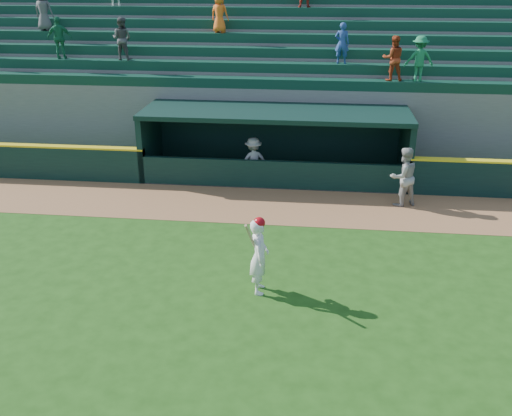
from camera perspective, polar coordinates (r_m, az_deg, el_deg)
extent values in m
plane|color=#1D4812|center=(13.96, -0.74, -7.47)|extent=(120.00, 120.00, 0.00)
cube|color=#8E5F39|center=(18.33, 1.16, 0.25)|extent=(40.00, 3.00, 0.01)
imported|color=#9B9B96|center=(18.65, 14.53, 3.05)|extent=(1.16, 1.06, 1.92)
imported|color=#A4A49F|center=(20.08, -0.26, 4.79)|extent=(1.21, 0.95, 1.64)
cube|color=slate|center=(20.92, 1.88, 3.21)|extent=(9.00, 2.60, 0.04)
cube|color=black|center=(21.41, -10.52, 6.48)|extent=(0.20, 2.60, 2.30)
cube|color=black|center=(20.74, 14.75, 5.57)|extent=(0.20, 2.60, 2.30)
cube|color=black|center=(21.82, 2.20, 7.15)|extent=(9.40, 0.20, 2.30)
cube|color=black|center=(20.25, 1.97, 9.51)|extent=(9.40, 2.80, 0.16)
cube|color=black|center=(19.62, 1.60, 3.35)|extent=(9.00, 0.16, 1.00)
cube|color=brown|center=(21.60, 2.06, 4.50)|extent=(8.40, 0.45, 0.10)
cube|color=slate|center=(22.24, 2.32, 8.27)|extent=(34.00, 0.85, 2.91)
cube|color=#0F3828|center=(21.77, 2.36, 12.36)|extent=(34.00, 0.60, 0.36)
cube|color=slate|center=(23.01, 2.49, 9.34)|extent=(34.00, 0.85, 3.36)
cube|color=#0F3828|center=(22.53, 2.55, 13.87)|extent=(34.00, 0.60, 0.36)
cube|color=slate|center=(23.79, 2.65, 10.34)|extent=(34.00, 0.85, 3.81)
cube|color=#0F3828|center=(23.31, 2.72, 15.29)|extent=(34.00, 0.60, 0.36)
cube|color=slate|center=(24.57, 2.80, 11.28)|extent=(34.00, 0.85, 4.26)
cube|color=#0F3828|center=(24.10, 2.89, 16.61)|extent=(34.00, 0.60, 0.36)
cube|color=slate|center=(25.36, 2.94, 12.16)|extent=(34.00, 0.85, 4.71)
cube|color=#0F3828|center=(24.90, 3.04, 17.85)|extent=(34.00, 0.60, 0.36)
cube|color=slate|center=(26.15, 3.08, 12.98)|extent=(34.00, 0.85, 5.16)
cube|color=#0F3828|center=(25.71, 3.19, 19.01)|extent=(34.00, 0.60, 0.36)
cube|color=slate|center=(26.96, 3.20, 13.76)|extent=(34.00, 0.85, 5.61)
cube|color=#0F3828|center=(26.53, 3.34, 20.10)|extent=(34.00, 0.60, 0.36)
cube|color=slate|center=(27.52, 3.28, 13.94)|extent=(34.50, 0.30, 5.61)
imported|color=orange|center=(24.35, -3.67, 18.84)|extent=(0.81, 0.62, 1.49)
imported|color=navy|center=(22.39, 8.60, 15.99)|extent=(0.59, 0.42, 1.50)
imported|color=#4A4A4A|center=(23.68, -13.25, 16.15)|extent=(0.86, 0.71, 1.60)
imported|color=#197444|center=(21.86, 16.02, 14.16)|extent=(1.07, 0.67, 1.59)
imported|color=#A23719|center=(21.73, 13.56, 14.35)|extent=(0.83, 0.68, 1.59)
imported|color=#4C4C4C|center=(26.65, -20.48, 18.04)|extent=(0.84, 0.59, 1.63)
imported|color=#186D45|center=(24.62, -19.05, 15.79)|extent=(1.01, 0.62, 1.61)
imported|color=white|center=(13.19, 0.32, -4.85)|extent=(0.50, 0.71, 1.83)
sphere|color=#B20911|center=(12.82, 0.33, -1.50)|extent=(0.27, 0.27, 0.27)
cylinder|color=tan|center=(12.74, -0.59, -2.81)|extent=(0.22, 0.50, 0.76)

